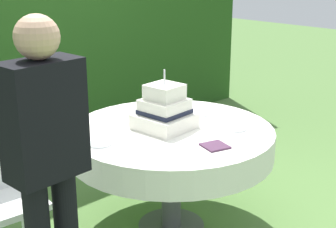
# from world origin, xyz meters

# --- Properties ---
(ground_plane) EXTENTS (20.00, 20.00, 0.00)m
(ground_plane) POSITION_xyz_m (0.00, 0.00, 0.00)
(ground_plane) COLOR #547A3D
(foliage_hedge) EXTENTS (5.79, 0.45, 2.66)m
(foliage_hedge) POSITION_xyz_m (0.00, 2.07, 1.33)
(foliage_hedge) COLOR #234C19
(foliage_hedge) RESTS_ON ground_plane
(cake_table) EXTENTS (1.36, 1.36, 0.74)m
(cake_table) POSITION_xyz_m (0.00, 0.00, 0.64)
(cake_table) COLOR #4C4C51
(cake_table) RESTS_ON ground_plane
(wedding_cake) EXTENTS (0.36, 0.37, 0.40)m
(wedding_cake) POSITION_xyz_m (-0.03, 0.04, 0.86)
(wedding_cake) COLOR white
(wedding_cake) RESTS_ON cake_table
(serving_plate_near) EXTENTS (0.15, 0.15, 0.01)m
(serving_plate_near) POSITION_xyz_m (-0.52, 0.09, 0.75)
(serving_plate_near) COLOR white
(serving_plate_near) RESTS_ON cake_table
(serving_plate_far) EXTENTS (0.12, 0.12, 0.01)m
(serving_plate_far) POSITION_xyz_m (0.34, 0.06, 0.75)
(serving_plate_far) COLOR white
(serving_plate_far) RESTS_ON cake_table
(serving_plate_left) EXTENTS (0.14, 0.14, 0.01)m
(serving_plate_left) POSITION_xyz_m (0.29, -0.31, 0.75)
(serving_plate_left) COLOR white
(serving_plate_left) RESTS_ON cake_table
(napkin_stack) EXTENTS (0.18, 0.18, 0.01)m
(napkin_stack) POSITION_xyz_m (-0.04, -0.42, 0.75)
(napkin_stack) COLOR #4C2D47
(napkin_stack) RESTS_ON cake_table
(standing_person) EXTENTS (0.37, 0.22, 1.60)m
(standing_person) POSITION_xyz_m (-1.10, -0.30, 0.93)
(standing_person) COLOR black
(standing_person) RESTS_ON ground_plane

